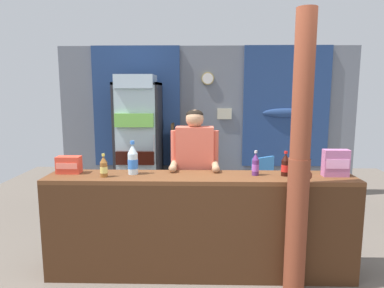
{
  "coord_description": "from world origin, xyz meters",
  "views": [
    {
      "loc": [
        -0.13,
        -2.65,
        1.8
      ],
      "look_at": [
        -0.21,
        0.8,
        1.26
      ],
      "focal_mm": 31.86,
      "sensor_mm": 36.0,
      "label": 1
    }
  ],
  "objects_px": {
    "soda_bottle_grape_soda": "(255,165)",
    "snack_box_crackers": "(69,165)",
    "bottle_shelf_rack": "(186,161)",
    "soda_bottle_cola": "(285,165)",
    "shopkeeper": "(195,165)",
    "snack_box_wafer": "(336,163)",
    "soda_bottle_water": "(133,160)",
    "stall_counter": "(200,219)",
    "plastic_lawn_chair": "(256,180)",
    "drink_fridge": "(139,135)",
    "soda_bottle_iced_tea": "(104,167)",
    "timber_post": "(299,165)"
  },
  "relations": [
    {
      "from": "soda_bottle_grape_soda",
      "to": "stall_counter",
      "type": "bearing_deg",
      "value": -166.4
    },
    {
      "from": "soda_bottle_iced_tea",
      "to": "snack_box_wafer",
      "type": "xyz_separation_m",
      "value": [
        2.2,
        0.08,
        0.03
      ]
    },
    {
      "from": "plastic_lawn_chair",
      "to": "soda_bottle_grape_soda",
      "type": "relative_size",
      "value": 3.57
    },
    {
      "from": "snack_box_wafer",
      "to": "bottle_shelf_rack",
      "type": "bearing_deg",
      "value": 123.57
    },
    {
      "from": "soda_bottle_grape_soda",
      "to": "snack_box_crackers",
      "type": "relative_size",
      "value": 1.05
    },
    {
      "from": "drink_fridge",
      "to": "snack_box_crackers",
      "type": "height_order",
      "value": "drink_fridge"
    },
    {
      "from": "shopkeeper",
      "to": "soda_bottle_iced_tea",
      "type": "height_order",
      "value": "shopkeeper"
    },
    {
      "from": "shopkeeper",
      "to": "soda_bottle_iced_tea",
      "type": "relative_size",
      "value": 7.26
    },
    {
      "from": "drink_fridge",
      "to": "shopkeeper",
      "type": "relative_size",
      "value": 1.27
    },
    {
      "from": "stall_counter",
      "to": "drink_fridge",
      "type": "relative_size",
      "value": 1.45
    },
    {
      "from": "soda_bottle_water",
      "to": "soda_bottle_grape_soda",
      "type": "relative_size",
      "value": 1.36
    },
    {
      "from": "soda_bottle_water",
      "to": "snack_box_wafer",
      "type": "xyz_separation_m",
      "value": [
        1.94,
        -0.04,
        -0.01
      ]
    },
    {
      "from": "stall_counter",
      "to": "shopkeeper",
      "type": "bearing_deg",
      "value": 96.92
    },
    {
      "from": "stall_counter",
      "to": "bottle_shelf_rack",
      "type": "relative_size",
      "value": 2.3
    },
    {
      "from": "drink_fridge",
      "to": "soda_bottle_iced_tea",
      "type": "relative_size",
      "value": 9.22
    },
    {
      "from": "stall_counter",
      "to": "soda_bottle_cola",
      "type": "bearing_deg",
      "value": 7.98
    },
    {
      "from": "soda_bottle_cola",
      "to": "snack_box_crackers",
      "type": "distance_m",
      "value": 2.11
    },
    {
      "from": "timber_post",
      "to": "soda_bottle_grape_soda",
      "type": "xyz_separation_m",
      "value": [
        -0.32,
        0.35,
        -0.08
      ]
    },
    {
      "from": "snack_box_wafer",
      "to": "snack_box_crackers",
      "type": "bearing_deg",
      "value": 178.69
    },
    {
      "from": "stall_counter",
      "to": "shopkeeper",
      "type": "distance_m",
      "value": 0.64
    },
    {
      "from": "drink_fridge",
      "to": "soda_bottle_grape_soda",
      "type": "bearing_deg",
      "value": -53.79
    },
    {
      "from": "stall_counter",
      "to": "soda_bottle_grape_soda",
      "type": "height_order",
      "value": "soda_bottle_grape_soda"
    },
    {
      "from": "plastic_lawn_chair",
      "to": "drink_fridge",
      "type": "bearing_deg",
      "value": 169.81
    },
    {
      "from": "bottle_shelf_rack",
      "to": "soda_bottle_cola",
      "type": "height_order",
      "value": "bottle_shelf_rack"
    },
    {
      "from": "drink_fridge",
      "to": "bottle_shelf_rack",
      "type": "xyz_separation_m",
      "value": [
        0.74,
        0.22,
        -0.45
      ]
    },
    {
      "from": "timber_post",
      "to": "drink_fridge",
      "type": "distance_m",
      "value": 3.0
    },
    {
      "from": "stall_counter",
      "to": "plastic_lawn_chair",
      "type": "relative_size",
      "value": 3.44
    },
    {
      "from": "plastic_lawn_chair",
      "to": "bottle_shelf_rack",
      "type": "bearing_deg",
      "value": 153.06
    },
    {
      "from": "stall_counter",
      "to": "soda_bottle_cola",
      "type": "xyz_separation_m",
      "value": [
        0.81,
        0.11,
        0.5
      ]
    },
    {
      "from": "soda_bottle_cola",
      "to": "soda_bottle_iced_tea",
      "type": "bearing_deg",
      "value": -177.25
    },
    {
      "from": "plastic_lawn_chair",
      "to": "soda_bottle_iced_tea",
      "type": "relative_size",
      "value": 3.88
    },
    {
      "from": "soda_bottle_cola",
      "to": "soda_bottle_water",
      "type": "bearing_deg",
      "value": 178.62
    },
    {
      "from": "bottle_shelf_rack",
      "to": "soda_bottle_grape_soda",
      "type": "distance_m",
      "value": 2.42
    },
    {
      "from": "soda_bottle_water",
      "to": "snack_box_wafer",
      "type": "distance_m",
      "value": 1.94
    },
    {
      "from": "bottle_shelf_rack",
      "to": "snack_box_crackers",
      "type": "distance_m",
      "value": 2.5
    },
    {
      "from": "bottle_shelf_rack",
      "to": "shopkeeper",
      "type": "bearing_deg",
      "value": -85.01
    },
    {
      "from": "timber_post",
      "to": "soda_bottle_cola",
      "type": "xyz_separation_m",
      "value": [
        -0.03,
        0.33,
        -0.08
      ]
    },
    {
      "from": "bottle_shelf_rack",
      "to": "stall_counter",
      "type": "bearing_deg",
      "value": -84.62
    },
    {
      "from": "soda_bottle_water",
      "to": "soda_bottle_cola",
      "type": "bearing_deg",
      "value": -1.38
    },
    {
      "from": "plastic_lawn_chair",
      "to": "soda_bottle_grape_soda",
      "type": "bearing_deg",
      "value": -100.05
    },
    {
      "from": "stall_counter",
      "to": "soda_bottle_cola",
      "type": "relative_size",
      "value": 12.36
    },
    {
      "from": "timber_post",
      "to": "shopkeeper",
      "type": "relative_size",
      "value": 1.53
    },
    {
      "from": "stall_counter",
      "to": "snack_box_crackers",
      "type": "relative_size",
      "value": 12.87
    },
    {
      "from": "timber_post",
      "to": "snack_box_wafer",
      "type": "bearing_deg",
      "value": 36.76
    },
    {
      "from": "drink_fridge",
      "to": "stall_counter",
      "type": "bearing_deg",
      "value": -66.06
    },
    {
      "from": "shopkeeper",
      "to": "snack_box_crackers",
      "type": "relative_size",
      "value": 7.0
    },
    {
      "from": "timber_post",
      "to": "stall_counter",
      "type": "bearing_deg",
      "value": 165.55
    },
    {
      "from": "shopkeeper",
      "to": "snack_box_wafer",
      "type": "height_order",
      "value": "shopkeeper"
    },
    {
      "from": "soda_bottle_water",
      "to": "soda_bottle_iced_tea",
      "type": "xyz_separation_m",
      "value": [
        -0.25,
        -0.12,
        -0.04
      ]
    },
    {
      "from": "shopkeeper",
      "to": "drink_fridge",
      "type": "bearing_deg",
      "value": 118.25
    }
  ]
}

